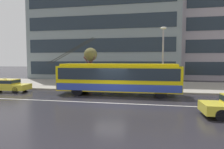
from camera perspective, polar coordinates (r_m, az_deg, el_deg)
ground_plane at (r=15.91m, az=-0.61°, el=-7.38°), size 160.00×160.00×0.00m
sidewalk_slab at (r=24.69m, az=3.57°, el=-3.13°), size 80.00×10.00×0.14m
lane_centre_line at (r=14.76m, az=-1.55°, el=-8.27°), size 72.00×0.14×0.01m
trolleybus at (r=17.99m, az=1.80°, el=-0.96°), size 12.40×2.62×5.30m
taxi_queued_behind_bus at (r=22.67m, az=-28.50°, el=-2.64°), size 4.63×1.97×1.39m
bus_shelter at (r=21.66m, az=2.39°, el=1.18°), size 4.18×1.52×2.64m
pedestrian_at_shelter at (r=23.12m, az=-7.94°, el=0.69°), size 1.51×1.51×2.06m
pedestrian_approaching_curb at (r=21.38m, az=-3.41°, el=0.29°), size 1.23×1.23×1.98m
pedestrian_walking_past at (r=21.52m, az=-9.93°, el=-1.43°), size 0.40×0.40×1.65m
pedestrian_waiting_by_pole at (r=20.92m, az=15.51°, el=0.15°), size 1.39×1.39×2.00m
street_lamp at (r=19.91m, az=14.63°, el=6.05°), size 0.60×0.32×6.30m
street_tree_bare at (r=22.25m, az=-6.26°, el=5.19°), size 1.50×1.97×4.46m
office_tower_corner_left at (r=37.17m, az=-1.74°, el=16.18°), size 25.13×11.80×21.91m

